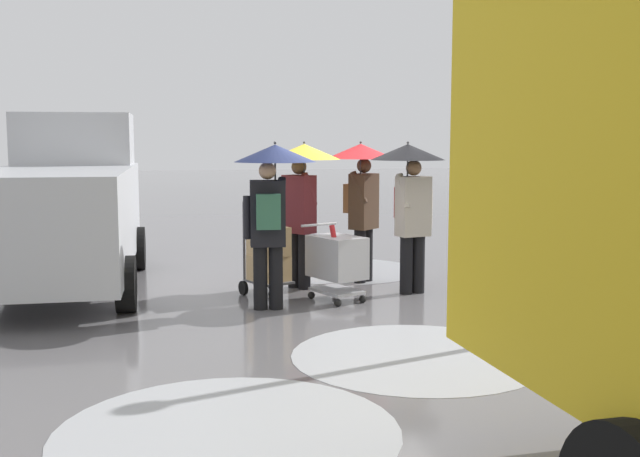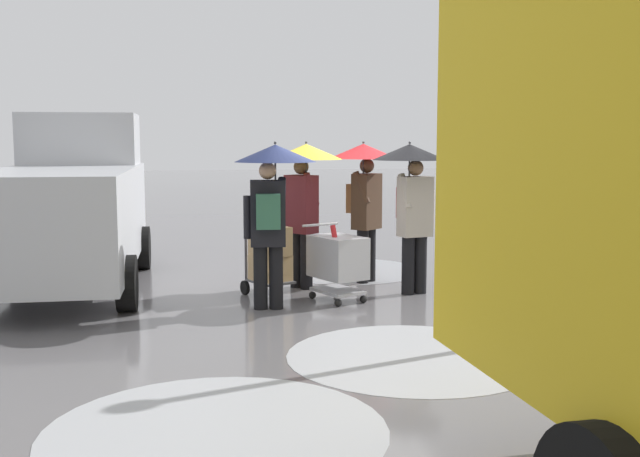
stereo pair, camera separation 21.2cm
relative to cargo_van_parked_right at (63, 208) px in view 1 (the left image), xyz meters
name	(u,v)px [view 1 (the left image)]	position (x,y,z in m)	size (l,w,h in m)	color
ground_plane	(354,296)	(-3.99, 1.57, -1.18)	(90.00, 90.00, 0.00)	slate
slush_patch_near_cluster	(227,432)	(-1.77, 6.16, -1.18)	(2.61, 2.61, 0.01)	#ADAFB5
slush_patch_under_van	(417,355)	(-3.84, 4.57, -1.18)	(2.56, 2.56, 0.01)	#ADAFB5
slush_patch_mid_street	(342,270)	(-4.34, -0.49, -1.18)	(2.61, 2.61, 0.01)	#999BA0
cargo_van_parked_right	(63,208)	(0.00, 0.00, 0.00)	(2.32, 5.40, 2.60)	#B7BABF
shopping_cart_vendor	(337,259)	(-3.68, 1.82, -0.61)	(0.82, 0.97, 1.04)	#B2B2B7
hand_dolly_boxes	(268,255)	(-2.83, 1.34, -0.60)	(0.73, 0.84, 1.32)	#515156
pedestrian_pink_side	(302,180)	(-3.39, 0.89, 0.41)	(1.04, 1.04, 2.15)	black
pedestrian_black_side	(272,187)	(-2.75, 2.14, 0.39)	(1.04, 1.04, 2.15)	black
pedestrian_white_side	(410,183)	(-4.80, 1.56, 0.39)	(1.04, 1.04, 2.15)	black
pedestrian_far_side	(362,180)	(-4.37, 0.61, 0.39)	(1.04, 1.04, 2.15)	black
street_lamp	(619,122)	(-6.49, 3.85, 1.19)	(0.28, 0.28, 3.86)	#2D2D33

